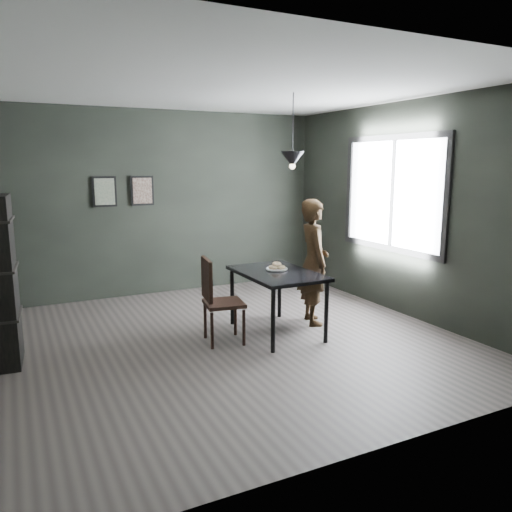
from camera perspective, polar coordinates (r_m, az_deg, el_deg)
name	(u,v)px	position (r m, az deg, el deg)	size (l,w,h in m)	color
ground	(231,340)	(5.82, -2.91, -9.61)	(5.00, 5.00, 0.00)	#3B3533
back_wall	(165,203)	(7.84, -10.37, 5.97)	(5.00, 0.10, 2.80)	black
ceiling	(228,86)	(5.52, -3.19, 18.84)	(5.00, 5.00, 0.02)	silver
window_assembly	(392,194)	(6.99, 15.32, 6.87)	(0.04, 1.96, 1.56)	white
cafe_table	(277,278)	(5.88, 2.40, -2.55)	(0.80, 1.20, 0.75)	black
white_plate	(277,269)	(5.96, 2.40, -1.54)	(0.23, 0.23, 0.01)	white
donut_pile	(277,266)	(5.95, 2.40, -1.18)	(0.20, 0.15, 0.09)	beige
woman	(313,262)	(6.28, 6.59, -0.67)	(0.58, 0.38, 1.58)	black
wood_chair	(216,295)	(5.60, -4.57, -4.48)	(0.48, 0.48, 0.97)	black
pendant_lamp	(292,159)	(5.94, 4.19, 10.98)	(0.28, 0.28, 0.86)	black
framed_print_left	(104,192)	(7.60, -16.93, 7.05)	(0.34, 0.04, 0.44)	black
framed_print_right	(142,191)	(7.71, -12.87, 7.29)	(0.34, 0.04, 0.44)	black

